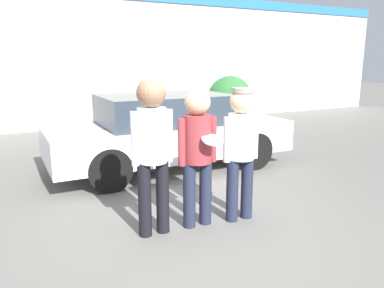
{
  "coord_description": "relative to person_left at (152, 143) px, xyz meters",
  "views": [
    {
      "loc": [
        -2.0,
        -3.83,
        1.98
      ],
      "look_at": [
        0.0,
        0.1,
        0.99
      ],
      "focal_mm": 35.0,
      "sensor_mm": 36.0,
      "label": 1
    }
  ],
  "objects": [
    {
      "name": "person_left",
      "position": [
        0.0,
        0.0,
        0.0
      ],
      "size": [
        0.49,
        0.32,
        1.8
      ],
      "color": "black",
      "rests_on": "ground"
    },
    {
      "name": "shrub",
      "position": [
        5.28,
        6.63,
        -0.34
      ],
      "size": [
        1.48,
        1.48,
        1.48
      ],
      "color": "#2D6B33",
      "rests_on": "ground"
    },
    {
      "name": "storefront_building",
      "position": [
        0.55,
        7.56,
        0.96
      ],
      "size": [
        24.0,
        0.22,
        4.02
      ],
      "color": "beige",
      "rests_on": "ground"
    },
    {
      "name": "person_middle_with_frisbee",
      "position": [
        0.56,
        -0.02,
        -0.1
      ],
      "size": [
        0.5,
        0.53,
        1.66
      ],
      "color": "#1E2338",
      "rests_on": "ground"
    },
    {
      "name": "ground_plane",
      "position": [
        0.55,
        0.03,
        -1.08
      ],
      "size": [
        56.0,
        56.0,
        0.0
      ],
      "primitive_type": "plane",
      "color": "#66635E"
    },
    {
      "name": "person_right",
      "position": [
        1.11,
        -0.1,
        -0.09
      ],
      "size": [
        0.5,
        0.33,
        1.66
      ],
      "color": "#1E2338",
      "rests_on": "ground"
    },
    {
      "name": "parked_car_near",
      "position": [
        1.25,
        2.44,
        -0.38
      ],
      "size": [
        4.37,
        1.8,
        1.37
      ],
      "color": "silver",
      "rests_on": "ground"
    }
  ]
}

